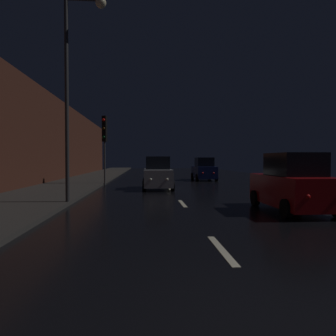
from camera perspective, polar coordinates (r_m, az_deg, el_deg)
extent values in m
cube|color=black|center=(28.05, -0.87, -2.36)|extent=(26.18, 84.00, 0.02)
cube|color=#33302D|center=(28.50, -14.85, -2.18)|extent=(4.40, 84.00, 0.15)
cube|color=#472319|center=(25.75, -22.08, 5.24)|extent=(0.80, 63.00, 7.22)
cube|color=beige|center=(6.90, 9.64, -14.30)|extent=(0.16, 2.20, 0.01)
cube|color=beige|center=(13.61, 2.63, -6.42)|extent=(0.16, 2.20, 0.01)
cube|color=beige|center=(20.82, 0.27, -3.67)|extent=(0.16, 2.20, 0.01)
cube|color=beige|center=(24.55, -0.40, -2.88)|extent=(0.16, 2.20, 0.01)
cube|color=beige|center=(36.01, -1.59, -1.48)|extent=(0.16, 2.20, 0.01)
cylinder|color=#38383A|center=(23.89, -11.34, 0.82)|extent=(0.12, 0.12, 3.22)
cube|color=black|center=(24.00, -11.37, 6.95)|extent=(0.38, 0.40, 1.90)
sphere|color=red|center=(23.90, -11.53, 8.50)|extent=(0.22, 0.22, 0.22)
sphere|color=black|center=(23.83, -11.53, 6.99)|extent=(0.22, 0.22, 0.22)
sphere|color=black|center=(23.78, -11.52, 5.47)|extent=(0.22, 0.22, 0.22)
cylinder|color=#2D2D30|center=(13.83, -17.80, 11.20)|extent=(0.16, 0.16, 8.46)
cylinder|color=#2D2D30|center=(14.98, -15.01, 27.27)|extent=(1.40, 0.10, 0.10)
sphere|color=beige|center=(14.84, -12.03, 27.13)|extent=(0.44, 0.44, 0.44)
cube|color=#A5A8AD|center=(20.22, -1.90, -1.72)|extent=(1.73, 4.04, 1.06)
cube|color=black|center=(20.34, -1.92, 0.93)|extent=(1.47, 2.02, 0.81)
cylinder|color=black|center=(18.90, 0.84, -3.27)|extent=(0.21, 0.62, 0.62)
cylinder|color=black|center=(18.83, -4.32, -3.30)|extent=(0.21, 0.62, 0.62)
cylinder|color=black|center=(21.71, 0.20, -2.65)|extent=(0.21, 0.62, 0.62)
cylinder|color=black|center=(21.65, -4.29, -2.67)|extent=(0.21, 0.62, 0.62)
sphere|color=white|center=(18.27, -0.17, -2.06)|extent=(0.17, 0.17, 0.17)
sphere|color=white|center=(18.23, -3.16, -2.07)|extent=(0.17, 0.17, 0.17)
sphere|color=red|center=(22.22, -0.87, -1.43)|extent=(0.17, 0.17, 0.17)
sphere|color=red|center=(22.19, -3.33, -1.44)|extent=(0.17, 0.17, 0.17)
cube|color=#141E51|center=(29.22, 6.49, -0.74)|extent=(1.73, 4.04, 1.06)
cube|color=black|center=(29.06, 6.54, 1.09)|extent=(1.47, 2.02, 0.81)
cylinder|color=black|center=(30.49, 4.43, -1.46)|extent=(0.21, 0.62, 0.62)
cylinder|color=black|center=(30.79, 7.55, -1.44)|extent=(0.21, 0.62, 0.62)
cylinder|color=black|center=(27.70, 5.30, -1.76)|extent=(0.21, 0.62, 0.62)
cylinder|color=black|center=(28.03, 8.72, -1.73)|extent=(0.21, 0.62, 0.62)
sphere|color=slate|center=(31.09, 4.95, -0.60)|extent=(0.17, 0.17, 0.17)
sphere|color=slate|center=(31.25, 6.68, -0.59)|extent=(0.17, 0.17, 0.17)
sphere|color=red|center=(27.19, 6.27, -0.90)|extent=(0.17, 0.17, 0.17)
sphere|color=red|center=(27.38, 8.23, -0.89)|extent=(0.17, 0.17, 0.17)
cube|color=maroon|center=(12.48, 21.46, -3.75)|extent=(1.77, 4.13, 1.08)
cube|color=black|center=(12.30, 21.80, 0.62)|extent=(1.51, 2.07, 0.83)
cylinder|color=black|center=(13.53, 15.45, -5.20)|extent=(0.22, 0.63, 0.63)
cylinder|color=black|center=(14.20, 22.08, -4.94)|extent=(0.22, 0.63, 0.63)
cylinder|color=black|center=(10.87, 20.59, -6.88)|extent=(0.22, 0.63, 0.63)
sphere|color=slate|center=(14.15, 16.13, -3.09)|extent=(0.18, 0.18, 0.18)
sphere|color=slate|center=(14.52, 19.74, -3.01)|extent=(0.18, 0.18, 0.18)
sphere|color=red|center=(10.47, 23.85, -4.77)|extent=(0.18, 0.18, 0.18)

